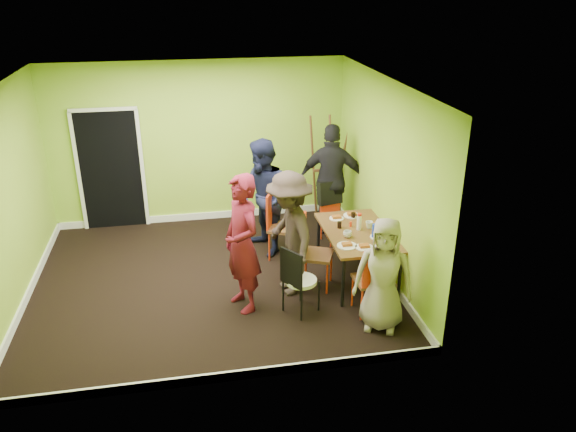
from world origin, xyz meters
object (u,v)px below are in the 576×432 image
chair_bentwood (298,278)px  orange_bottle (351,224)px  chair_left_near (310,248)px  person_left_near (289,234)px  person_front_end (383,275)px  thermos (359,223)px  blue_bottle (375,231)px  easel (328,168)px  person_back_end (332,180)px  chair_left_far (278,221)px  person_standing (242,244)px  chair_back_end (331,199)px  chair_front_end (373,277)px  dining_table (357,235)px  person_left_far (263,198)px

chair_bentwood → orange_bottle: (0.95, 0.90, 0.27)m
chair_left_near → chair_bentwood: 0.73m
person_left_near → person_front_end: bearing=32.3°
thermos → blue_bottle: 0.32m
easel → person_front_end: (-0.20, -3.44, -0.22)m
chair_bentwood → easel: 3.20m
orange_bottle → person_front_end: person_front_end is taller
person_back_end → person_front_end: person_back_end is taller
chair_left_far → person_left_near: (-0.02, -1.06, 0.28)m
thermos → person_back_end: bearing=89.6°
person_front_end → person_left_near: bearing=155.6°
blue_bottle → person_standing: size_ratio=0.11×
chair_back_end → chair_front_end: (-0.06, -2.35, -0.14)m
easel → chair_left_near: bearing=-110.0°
dining_table → person_front_end: person_front_end is taller
chair_bentwood → person_back_end: size_ratio=0.50×
chair_front_end → easel: easel is taller
thermos → person_left_far: 1.59m
dining_table → chair_front_end: 0.96m
chair_left_far → chair_back_end: size_ratio=1.07×
dining_table → chair_left_far: (-0.98, 0.91, -0.11)m
easel → person_back_end: size_ratio=1.02×
chair_front_end → chair_left_far: bearing=113.5°
person_left_far → person_left_near: 1.25m
easel → person_front_end: 3.45m
chair_back_end → easel: bearing=-115.6°
chair_front_end → thermos: 1.05m
person_front_end → chair_back_end: bearing=113.1°
chair_back_end → person_left_near: 1.85m
chair_bentwood → person_left_near: size_ratio=0.54×
chair_front_end → blue_bottle: chair_front_end is taller
easel → orange_bottle: easel is taller
person_left_near → person_back_end: 2.03m
chair_front_end → person_left_far: size_ratio=0.54×
chair_back_end → person_back_end: (0.06, 0.19, 0.25)m
person_left_far → easel: bearing=111.6°
person_left_far → person_left_near: bearing=-11.2°
person_standing → thermos: bearing=84.9°
dining_table → blue_bottle: 0.33m
chair_left_far → person_left_near: 1.09m
chair_left_near → chair_front_end: size_ratio=1.06×
dining_table → person_left_near: size_ratio=0.87×
person_left_near → chair_left_far: bearing=169.8°
blue_bottle → orange_bottle: size_ratio=2.72×
chair_left_far → chair_back_end: (0.97, 0.50, 0.10)m
chair_left_far → person_left_near: bearing=20.3°
chair_left_near → person_front_end: size_ratio=0.72×
thermos → orange_bottle: bearing=123.7°
person_left_far → person_front_end: 2.57m
thermos → person_front_end: (-0.08, -1.27, -0.13)m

